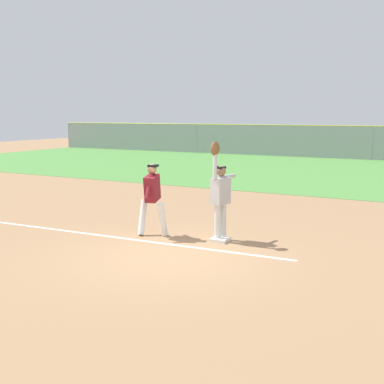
# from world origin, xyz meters

# --- Properties ---
(ground_plane) EXTENTS (74.33, 74.33, 0.00)m
(ground_plane) POSITION_xyz_m (0.00, 0.00, 0.00)
(ground_plane) COLOR #A37A54
(outfield_grass) EXTENTS (49.66, 15.74, 0.01)m
(outfield_grass) POSITION_xyz_m (0.00, 16.61, 0.01)
(outfield_grass) COLOR #549342
(outfield_grass) RESTS_ON ground_plane
(chalk_foul_line) EXTENTS (11.99, 0.58, 0.01)m
(chalk_foul_line) POSITION_xyz_m (-3.63, 0.69, 0.00)
(chalk_foul_line) COLOR white
(chalk_foul_line) RESTS_ON ground_plane
(first_base) EXTENTS (0.39, 0.39, 0.08)m
(first_base) POSITION_xyz_m (0.37, 1.59, 0.04)
(first_base) COLOR white
(first_base) RESTS_ON ground_plane
(fielder) EXTENTS (0.34, 0.90, 2.28)m
(fielder) POSITION_xyz_m (0.33, 1.67, 1.12)
(fielder) COLOR silver
(fielder) RESTS_ON ground_plane
(runner) EXTENTS (0.83, 0.84, 1.72)m
(runner) POSITION_xyz_m (-1.26, 1.30, 1.00)
(runner) COLOR white
(runner) RESTS_ON ground_plane
(baseball) EXTENTS (0.07, 0.07, 0.07)m
(baseball) POSITION_xyz_m (0.22, 1.86, 1.60)
(baseball) COLOR white
(outfield_fence) EXTENTS (49.74, 0.08, 2.14)m
(outfield_fence) POSITION_xyz_m (0.00, 24.47, 1.07)
(outfield_fence) COLOR #93999E
(outfield_fence) RESTS_ON ground_plane
(parked_car_blue) EXTENTS (4.46, 2.23, 1.25)m
(parked_car_blue) POSITION_xyz_m (-12.14, 26.67, 0.67)
(parked_car_blue) COLOR #23389E
(parked_car_blue) RESTS_ON ground_plane
(parked_car_white) EXTENTS (4.44, 2.19, 1.25)m
(parked_car_white) POSITION_xyz_m (-6.06, 26.70, 0.67)
(parked_car_white) COLOR white
(parked_car_white) RESTS_ON ground_plane
(parked_car_green) EXTENTS (4.41, 2.14, 1.25)m
(parked_car_green) POSITION_xyz_m (0.33, 26.84, 0.67)
(parked_car_green) COLOR #1E6B33
(parked_car_green) RESTS_ON ground_plane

